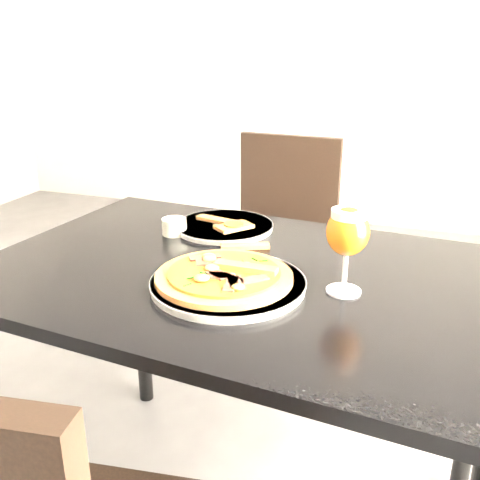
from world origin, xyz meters
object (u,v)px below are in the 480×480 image
at_px(pizza, 225,275).
at_px(beer_glass, 348,232).
at_px(dining_table, 242,304).
at_px(chair_far, 277,246).

height_order(pizza, beer_glass, beer_glass).
xyz_separation_m(pizza, beer_glass, (0.24, 0.06, 0.10)).
bearing_deg(beer_glass, dining_table, 169.31).
height_order(dining_table, pizza, pizza).
bearing_deg(chair_far, beer_glass, -62.34).
bearing_deg(dining_table, chair_far, 104.52).
xyz_separation_m(dining_table, chair_far, (-0.13, 0.80, -0.16)).
height_order(dining_table, beer_glass, beer_glass).
xyz_separation_m(chair_far, pizza, (0.13, -0.90, 0.28)).
distance_m(chair_far, beer_glass, 1.00).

